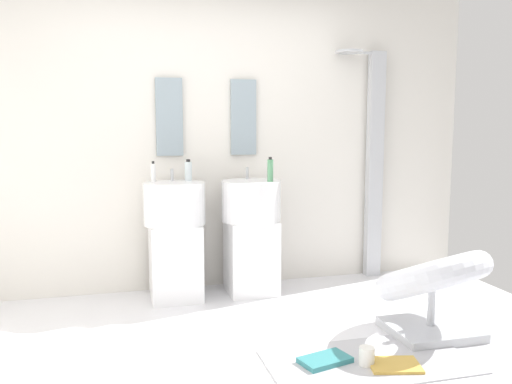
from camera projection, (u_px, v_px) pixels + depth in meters
ground_plane at (256, 366)px, 3.18m from camera, size 4.80×3.60×0.04m
rear_partition at (206, 137)px, 4.59m from camera, size 4.80×0.10×2.60m
pedestal_sink_left at (175, 236)px, 4.29m from camera, size 0.49×0.49×1.04m
pedestal_sink_right at (251, 232)px, 4.45m from camera, size 0.49×0.49×1.04m
vanity_mirror_left at (169, 117)px, 4.42m from camera, size 0.22×0.03×0.64m
vanity_mirror_right at (243, 117)px, 4.59m from camera, size 0.22×0.03×0.64m
shower_column at (373, 160)px, 4.89m from camera, size 0.49×0.24×2.05m
lounge_chair at (432, 283)px, 3.58m from camera, size 1.01×1.01×0.65m
area_rug at (369, 361)px, 3.18m from camera, size 1.22×0.64×0.01m
magazine_ochre at (394, 365)px, 3.11m from camera, size 0.33×0.28×0.02m
magazine_teal at (325, 360)px, 3.16m from camera, size 0.33×0.24×0.03m
coffee_mug at (367, 356)px, 3.12m from camera, size 0.09×0.09×0.11m
soap_bottle_white at (153, 173)px, 4.27m from camera, size 0.04×0.04×0.17m
soap_bottle_green at (270, 170)px, 4.32m from camera, size 0.05×0.05×0.20m
soap_bottle_clear at (188, 171)px, 4.36m from camera, size 0.06×0.06×0.18m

